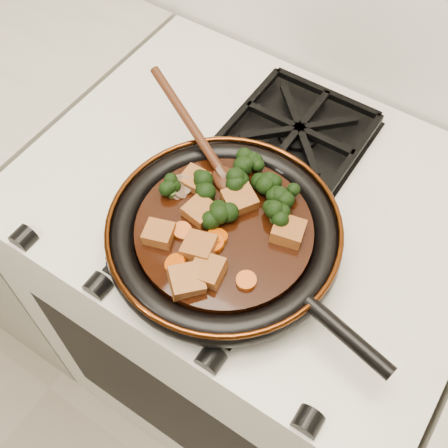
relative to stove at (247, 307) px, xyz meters
The scene contains 32 objects.
stove is the anchor object (origin of this frame).
burner_grate_front 0.48m from the stove, 90.00° to the right, with size 0.23×0.23×0.03m, color black, non-canonical shape.
burner_grate_back 0.48m from the stove, 90.00° to the left, with size 0.23×0.23×0.03m, color black, non-canonical shape.
skillet 0.51m from the stove, 80.99° to the right, with size 0.47×0.35×0.05m.
braising_sauce 0.51m from the stove, 81.88° to the right, with size 0.26×0.26×0.02m, color black.
tofu_cube_0 0.56m from the stove, 78.49° to the right, with size 0.04×0.04×0.02m, color brown.
tofu_cube_1 0.52m from the stove, 80.24° to the right, with size 0.04×0.05×0.02m, color brown.
tofu_cube_2 0.55m from the stove, 86.78° to the right, with size 0.04×0.04×0.02m, color brown.
tofu_cube_3 0.53m from the stove, 39.01° to the right, with size 0.04×0.04×0.02m, color brown.
tofu_cube_4 0.53m from the stove, 129.90° to the right, with size 0.04×0.04×0.02m, color brown.
tofu_cube_5 0.53m from the stove, 101.81° to the right, with size 0.04×0.04×0.02m, color brown.
tofu_cube_6 0.55m from the stove, 105.41° to the right, with size 0.04×0.04×0.02m, color brown.
tofu_cube_7 0.57m from the stove, 83.63° to the right, with size 0.04×0.04×0.02m, color brown.
broccoli_floret_0 0.52m from the stove, 34.42° to the right, with size 0.06×0.06×0.05m, color black, non-canonical shape.
broccoli_floret_1 0.53m from the stove, 27.69° to the right, with size 0.06×0.06×0.06m, color black, non-canonical shape.
broccoli_floret_2 0.52m from the stove, 103.21° to the right, with size 0.06×0.06×0.06m, color black, non-canonical shape.
broccoli_floret_3 0.53m from the stove, 89.92° to the right, with size 0.06×0.06×0.05m, color black, non-canonical shape.
broccoli_floret_4 0.54m from the stove, 123.92° to the right, with size 0.05×0.05×0.05m, color black, non-canonical shape.
broccoli_floret_5 0.53m from the stove, 45.37° to the right, with size 0.06×0.06×0.05m, color black, non-canonical shape.
broccoli_floret_6 0.52m from the stove, 123.79° to the right, with size 0.06×0.06×0.05m, color black, non-canonical shape.
broccoli_floret_7 0.53m from the stove, 119.56° to the right, with size 0.06×0.06×0.05m, color black, non-canonical shape.
carrot_coin_0 0.54m from the stove, 100.06° to the right, with size 0.03×0.03×0.01m, color #C54605.
carrot_coin_1 0.53m from the stove, 82.33° to the right, with size 0.03×0.03×0.01m, color #C54605.
carrot_coin_2 0.55m from the stove, 63.00° to the right, with size 0.03×0.03×0.01m, color #C54605.
carrot_coin_3 0.56m from the stove, 91.23° to the right, with size 0.03×0.03×0.01m, color #C54605.
carrot_coin_4 0.52m from the stove, 130.36° to the right, with size 0.03×0.03×0.01m, color #C54605.
carrot_coin_5 0.54m from the stove, 81.95° to the right, with size 0.03×0.03×0.01m, color #C54605.
mushroom_slice_0 0.53m from the stove, 127.13° to the right, with size 0.04×0.04×0.01m, color brown.
mushroom_slice_1 0.53m from the stove, 128.08° to the right, with size 0.03×0.03×0.01m, color brown.
mushroom_slice_2 0.52m from the stove, 129.65° to the right, with size 0.03×0.03×0.01m, color brown.
mushroom_slice_3 0.53m from the stove, 126.53° to the right, with size 0.04×0.04×0.01m, color brown.
wooden_spoon 0.54m from the stove, 162.92° to the right, with size 0.14×0.08×0.22m.
Camera 1 is at (0.26, 1.20, 1.64)m, focal length 45.00 mm.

